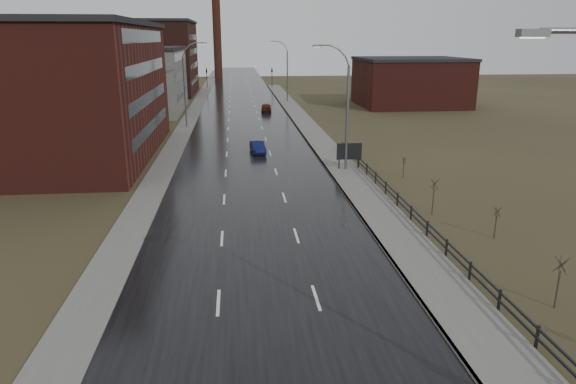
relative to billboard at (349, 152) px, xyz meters
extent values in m
cube|color=black|center=(-9.10, 23.95, -1.71)|extent=(14.00, 300.00, 0.06)
cube|color=#595651|center=(-0.50, -1.05, -1.65)|extent=(3.20, 180.00, 0.18)
cube|color=slate|center=(-2.02, -1.05, -1.65)|extent=(0.16, 180.00, 0.18)
cube|color=#595651|center=(-17.30, 23.95, -1.68)|extent=(2.40, 260.00, 0.12)
cube|color=#471914|center=(-30.10, 8.95, 4.76)|extent=(22.00, 28.00, 13.00)
cube|color=black|center=(-30.10, 8.95, 11.51)|extent=(22.44, 28.56, 0.50)
cube|color=black|center=(-19.12, 8.95, 1.26)|extent=(0.06, 22.40, 1.20)
cube|color=black|center=(-19.12, 8.95, 4.26)|extent=(0.06, 22.40, 1.20)
cube|color=black|center=(-19.12, 8.95, 7.26)|extent=(0.06, 22.40, 1.20)
cube|color=black|center=(-19.12, 8.95, 10.26)|extent=(0.06, 22.40, 1.20)
cube|color=slate|center=(-27.10, 41.95, 3.26)|extent=(16.00, 20.00, 10.00)
cube|color=black|center=(-27.10, 41.95, 8.51)|extent=(16.32, 20.40, 0.50)
cube|color=black|center=(-19.12, 41.95, 1.26)|extent=(0.06, 16.00, 1.20)
cube|color=black|center=(-19.12, 41.95, 4.26)|extent=(0.06, 16.00, 1.20)
cube|color=black|center=(-19.12, 41.95, 7.26)|extent=(0.06, 16.00, 1.20)
cube|color=#331611|center=(-32.10, 71.95, 5.76)|extent=(26.00, 24.00, 15.00)
cube|color=black|center=(-32.10, 71.95, 13.51)|extent=(26.52, 24.48, 0.50)
cube|color=black|center=(-19.12, 71.95, 1.26)|extent=(0.06, 19.20, 1.20)
cube|color=black|center=(-19.12, 71.95, 4.26)|extent=(0.06, 19.20, 1.20)
cube|color=black|center=(-19.12, 71.95, 7.26)|extent=(0.06, 19.20, 1.20)
cube|color=black|center=(-19.12, 71.95, 10.26)|extent=(0.06, 19.20, 1.20)
cube|color=#471914|center=(21.20, 45.95, 2.26)|extent=(18.00, 16.00, 8.00)
cube|color=black|center=(21.20, 45.95, 6.51)|extent=(18.36, 16.32, 0.50)
cylinder|color=#331611|center=(-15.10, 113.95, 13.26)|extent=(2.40, 2.40, 30.00)
cylinder|color=slate|center=(-2.81, -34.05, 10.27)|extent=(1.15, 0.14, 0.14)
cube|color=slate|center=(-3.56, -34.05, 10.22)|extent=(0.70, 0.28, 0.18)
cube|color=silver|center=(-3.56, -34.05, 10.12)|extent=(0.50, 0.20, 0.04)
cylinder|color=slate|center=(-0.30, -0.05, 3.01)|extent=(0.24, 0.24, 9.50)
cylinder|color=slate|center=(-0.47, -0.05, 8.16)|extent=(0.51, 0.14, 0.98)
cylinder|color=slate|center=(-0.94, -0.05, 8.88)|extent=(0.81, 0.14, 0.81)
cylinder|color=slate|center=(-1.66, -0.05, 9.35)|extent=(0.98, 0.14, 0.51)
cylinder|color=slate|center=(-2.50, -0.05, 9.52)|extent=(1.01, 0.14, 0.14)
cube|color=slate|center=(-3.19, -0.05, 9.47)|extent=(0.70, 0.28, 0.18)
cube|color=silver|center=(-3.19, -0.05, 9.37)|extent=(0.50, 0.20, 0.04)
cylinder|color=slate|center=(-17.10, 25.95, 3.01)|extent=(0.24, 0.24, 9.50)
cylinder|color=slate|center=(-16.93, 25.95, 8.16)|extent=(0.51, 0.14, 0.98)
cylinder|color=slate|center=(-16.46, 25.95, 8.88)|extent=(0.81, 0.14, 0.81)
cylinder|color=slate|center=(-15.74, 25.95, 9.35)|extent=(0.98, 0.14, 0.51)
cylinder|color=slate|center=(-14.90, 25.95, 9.52)|extent=(1.01, 0.14, 0.14)
cube|color=slate|center=(-14.21, 25.95, 9.47)|extent=(0.70, 0.28, 0.18)
cube|color=silver|center=(-14.21, 25.95, 9.37)|extent=(0.50, 0.20, 0.04)
cylinder|color=slate|center=(-0.30, 53.95, 3.01)|extent=(0.24, 0.24, 9.50)
cylinder|color=slate|center=(-0.47, 53.95, 8.16)|extent=(0.51, 0.14, 0.98)
cylinder|color=slate|center=(-0.94, 53.95, 8.88)|extent=(0.81, 0.14, 0.81)
cylinder|color=slate|center=(-1.66, 53.95, 9.35)|extent=(0.98, 0.14, 0.51)
cylinder|color=slate|center=(-2.50, 53.95, 9.52)|extent=(1.01, 0.14, 0.14)
cube|color=slate|center=(-3.19, 53.95, 9.47)|extent=(0.70, 0.28, 0.18)
cube|color=silver|center=(-3.19, 53.95, 9.37)|extent=(0.50, 0.20, 0.04)
cube|color=black|center=(1.20, -29.05, -1.19)|extent=(0.10, 0.10, 1.10)
cube|color=black|center=(1.20, -26.05, -1.19)|extent=(0.10, 0.10, 1.10)
cube|color=black|center=(1.20, -23.05, -1.19)|extent=(0.10, 0.10, 1.10)
cube|color=black|center=(1.20, -20.05, -1.19)|extent=(0.10, 0.10, 1.10)
cube|color=black|center=(1.20, -17.05, -1.19)|extent=(0.10, 0.10, 1.10)
cube|color=black|center=(1.20, -14.05, -1.19)|extent=(0.10, 0.10, 1.10)
cube|color=black|center=(1.20, -11.05, -1.19)|extent=(0.10, 0.10, 1.10)
cube|color=black|center=(1.20, -8.05, -1.19)|extent=(0.10, 0.10, 1.10)
cube|color=black|center=(1.20, -5.05, -1.19)|extent=(0.10, 0.10, 1.10)
cube|color=black|center=(1.20, -2.05, -1.19)|extent=(0.10, 0.10, 1.10)
cube|color=black|center=(1.20, 0.95, -1.19)|extent=(0.10, 0.10, 1.10)
cube|color=black|center=(1.20, 3.95, -1.19)|extent=(0.10, 0.10, 1.10)
cube|color=black|center=(1.20, 6.95, -1.19)|extent=(0.10, 0.10, 1.10)
cube|color=black|center=(1.20, -17.55, -0.79)|extent=(0.08, 53.00, 0.10)
cube|color=black|center=(1.20, -17.55, -1.19)|extent=(0.08, 53.00, 0.10)
cylinder|color=#382D23|center=(3.95, -25.98, -0.82)|extent=(0.08, 0.08, 1.85)
cylinder|color=#382D23|center=(4.00, -25.98, 0.38)|extent=(0.04, 0.62, 0.73)
cylinder|color=#382D23|center=(3.96, -25.93, 0.38)|extent=(0.59, 0.23, 0.74)
cylinder|color=#382D23|center=(3.91, -25.95, 0.38)|extent=(0.35, 0.53, 0.75)
cylinder|color=#382D23|center=(3.91, -26.01, 0.38)|extent=(0.35, 0.53, 0.75)
cylinder|color=#382D23|center=(3.96, -26.03, 0.38)|extent=(0.59, 0.23, 0.74)
cylinder|color=#382D23|center=(5.32, -17.57, -0.99)|extent=(0.08, 0.08, 1.50)
cylinder|color=#382D23|center=(5.37, -17.57, -0.01)|extent=(0.04, 0.51, 0.60)
cylinder|color=#382D23|center=(5.33, -17.52, -0.01)|extent=(0.49, 0.20, 0.61)
cylinder|color=#382D23|center=(5.28, -17.54, -0.01)|extent=(0.29, 0.43, 0.61)
cylinder|color=#382D23|center=(5.28, -17.60, -0.01)|extent=(0.29, 0.43, 0.61)
cylinder|color=#382D23|center=(5.33, -17.62, -0.01)|extent=(0.49, 0.20, 0.61)
cylinder|color=#382D23|center=(3.16, -12.83, -0.79)|extent=(0.08, 0.08, 1.91)
cylinder|color=#382D23|center=(3.21, -12.83, 0.46)|extent=(0.04, 0.64, 0.75)
cylinder|color=#382D23|center=(3.18, -12.78, 0.46)|extent=(0.61, 0.24, 0.76)
cylinder|color=#382D23|center=(3.12, -12.80, 0.46)|extent=(0.36, 0.54, 0.77)
cylinder|color=#382D23|center=(3.12, -12.86, 0.46)|extent=(0.36, 0.54, 0.77)
cylinder|color=#382D23|center=(3.18, -12.88, 0.46)|extent=(0.61, 0.24, 0.76)
cylinder|color=#382D23|center=(4.21, -3.17, -1.04)|extent=(0.08, 0.08, 1.41)
cylinder|color=#382D23|center=(4.26, -3.17, -0.12)|extent=(0.04, 0.48, 0.56)
cylinder|color=#382D23|center=(4.22, -3.12, -0.12)|extent=(0.46, 0.19, 0.57)
cylinder|color=#382D23|center=(4.17, -3.14, -0.12)|extent=(0.28, 0.41, 0.58)
cylinder|color=#382D23|center=(4.17, -3.20, -0.12)|extent=(0.28, 0.41, 0.58)
cylinder|color=#382D23|center=(4.22, -3.22, -0.12)|extent=(0.46, 0.19, 0.57)
cube|color=black|center=(-0.90, 0.06, -0.84)|extent=(0.10, 0.10, 1.80)
cube|color=black|center=(0.90, 0.06, -0.84)|extent=(0.10, 0.10, 1.80)
cube|color=silver|center=(0.00, 0.01, 0.08)|extent=(2.26, 0.08, 1.44)
cube|color=black|center=(0.00, -0.04, 0.08)|extent=(2.36, 0.04, 1.54)
cylinder|color=black|center=(-17.10, 83.95, 0.86)|extent=(0.16, 0.16, 5.20)
imported|color=black|center=(-17.10, 83.95, 3.01)|extent=(0.58, 2.73, 1.10)
sphere|color=#FF190C|center=(-17.10, 83.80, 3.31)|extent=(0.18, 0.18, 0.18)
cylinder|color=black|center=(-1.10, 83.95, 0.86)|extent=(0.16, 0.16, 5.20)
imported|color=black|center=(-1.10, 83.95, 3.01)|extent=(0.58, 2.73, 1.10)
sphere|color=#FF190C|center=(-1.10, 83.80, 3.31)|extent=(0.18, 0.18, 0.18)
imported|color=#0C123D|center=(-8.10, 8.14, -1.11)|extent=(1.69, 3.96, 1.27)
imported|color=#451A0B|center=(-5.22, 40.20, -1.03)|extent=(1.93, 4.27, 1.42)
camera|label=1|loc=(-10.34, -45.61, 10.11)|focal=32.00mm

